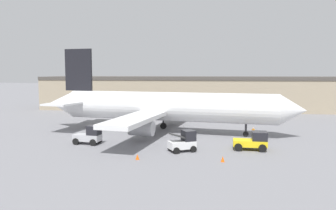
# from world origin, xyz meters

# --- Properties ---
(ground_plane) EXTENTS (400.00, 400.00, 0.00)m
(ground_plane) POSITION_xyz_m (0.00, 0.00, 0.00)
(ground_plane) COLOR slate
(terminal_building) EXTENTS (79.74, 13.41, 7.31)m
(terminal_building) POSITION_xyz_m (8.28, 29.94, 3.66)
(terminal_building) COLOR gray
(terminal_building) RESTS_ON ground_plane
(airplane) EXTENTS (36.49, 29.36, 11.65)m
(airplane) POSITION_xyz_m (-0.91, 0.14, 3.57)
(airplane) COLOR silver
(airplane) RESTS_ON ground_plane
(ground_crew_worker) EXTENTS (0.36, 0.36, 1.64)m
(ground_crew_worker) POSITION_xyz_m (10.88, -4.06, 0.87)
(ground_crew_worker) COLOR #1E2338
(ground_crew_worker) RESTS_ON ground_plane
(baggage_tug) EXTENTS (3.26, 2.08, 2.18)m
(baggage_tug) POSITION_xyz_m (-8.04, -8.34, 1.00)
(baggage_tug) COLOR #B2B2B7
(baggage_tug) RESTS_ON ground_plane
(belt_loader_truck) EXTENTS (3.12, 2.82, 2.19)m
(belt_loader_truck) POSITION_xyz_m (3.00, -10.39, 1.02)
(belt_loader_truck) COLOR silver
(belt_loader_truck) RESTS_ON ground_plane
(pushback_tug) EXTENTS (3.59, 2.23, 1.99)m
(pushback_tug) POSITION_xyz_m (10.26, -8.84, 0.96)
(pushback_tug) COLOR yellow
(pushback_tug) RESTS_ON ground_plane
(safety_cone_near) EXTENTS (0.36, 0.36, 0.55)m
(safety_cone_near) POSITION_xyz_m (-1.10, -14.23, 0.28)
(safety_cone_near) COLOR #EF590F
(safety_cone_near) RESTS_ON ground_plane
(safety_cone_far) EXTENTS (0.36, 0.36, 0.55)m
(safety_cone_far) POSITION_xyz_m (6.90, -14.03, 0.28)
(safety_cone_far) COLOR #EF590F
(safety_cone_far) RESTS_ON ground_plane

